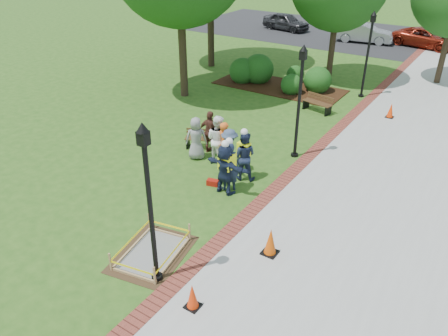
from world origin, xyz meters
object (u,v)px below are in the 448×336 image
Objects in this scene: wet_concrete_pad at (152,247)px; lamp_near at (149,195)px; hivis_worker_c at (244,154)px; cone_front at (192,297)px; bench_near at (203,143)px; hivis_worker_a at (225,167)px; hivis_worker_b at (229,165)px.

lamp_near is (0.71, -0.63, 2.25)m from wet_concrete_pad.
lamp_near reaches higher than hivis_worker_c.
hivis_worker_c reaches higher than cone_front.
wet_concrete_pad is at bearing -66.14° from bench_near.
bench_near is 3.49m from hivis_worker_a.
wet_concrete_pad is at bearing 156.30° from cone_front.
wet_concrete_pad is 6.54m from bench_near.
hivis_worker_c is at bearing -24.09° from bench_near.
hivis_worker_c is at bearing 90.67° from wet_concrete_pad.
hivis_worker_b is (2.56, -2.04, 0.71)m from bench_near.
cone_front is 0.36× the size of hivis_worker_a.
bench_near is (-2.65, 5.98, 0.00)m from wet_concrete_pad.
bench_near is 0.75× the size of hivis_worker_c.
cone_front is at bearing -11.39° from lamp_near.
hivis_worker_b reaches higher than wet_concrete_pad.
cone_front reaches higher than wet_concrete_pad.
cone_front is at bearing -65.25° from hivis_worker_a.
lamp_near is (3.36, -6.61, 2.24)m from bench_near.
hivis_worker_a is (-0.80, 4.35, -1.54)m from lamp_near.
bench_near is 3.35m from hivis_worker_b.
cone_front is (4.68, -6.87, 0.10)m from bench_near.
hivis_worker_b is 1.00× the size of hivis_worker_c.
cone_front is 0.36× the size of hivis_worker_b.
bench_near is 7.74m from lamp_near.
lamp_near reaches higher than wet_concrete_pad.
bench_near is 8.32m from cone_front.
hivis_worker_b is at bearing 91.24° from wet_concrete_pad.
hivis_worker_a is at bearing 91.35° from wet_concrete_pad.
bench_near is at bearing 113.86° from wet_concrete_pad.
hivis_worker_c is (0.03, 0.88, -0.00)m from hivis_worker_b.
hivis_worker_b is at bearing 89.45° from hivis_worker_a.
bench_near is 2.07× the size of cone_front.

